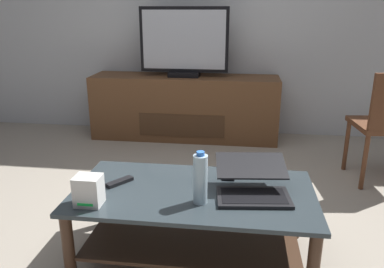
% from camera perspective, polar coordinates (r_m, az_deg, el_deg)
% --- Properties ---
extents(ground_plane, '(7.68, 7.68, 0.00)m').
position_cam_1_polar(ground_plane, '(2.49, -1.98, -14.45)').
color(ground_plane, '#9E9384').
extents(back_wall, '(6.40, 0.12, 2.80)m').
position_cam_1_polar(back_wall, '(4.27, 2.88, 18.97)').
color(back_wall, silver).
rests_on(back_wall, ground).
extents(coffee_table, '(1.28, 0.67, 0.42)m').
position_cam_1_polar(coffee_table, '(2.12, 0.23, -11.49)').
color(coffee_table, '#2D383D').
rests_on(coffee_table, ground).
extents(media_cabinet, '(1.96, 0.48, 0.67)m').
position_cam_1_polar(media_cabinet, '(4.11, -1.09, 4.00)').
color(media_cabinet, brown).
rests_on(media_cabinet, ground).
extents(television, '(0.90, 0.20, 0.69)m').
position_cam_1_polar(television, '(3.98, -1.19, 13.29)').
color(television, black).
rests_on(television, media_cabinet).
extents(laptop, '(0.41, 0.40, 0.16)m').
position_cam_1_polar(laptop, '(2.02, 8.97, -7.36)').
color(laptop, black).
rests_on(laptop, coffee_table).
extents(router_box, '(0.13, 0.11, 0.15)m').
position_cam_1_polar(router_box, '(1.96, -15.12, -8.12)').
color(router_box, white).
rests_on(router_box, coffee_table).
extents(water_bottle_near, '(0.07, 0.07, 0.27)m').
position_cam_1_polar(water_bottle_near, '(1.89, 1.25, -6.68)').
color(water_bottle_near, silver).
rests_on(water_bottle_near, coffee_table).
extents(cell_phone, '(0.08, 0.14, 0.01)m').
position_cam_1_polar(cell_phone, '(2.23, 5.38, -6.11)').
color(cell_phone, black).
rests_on(cell_phone, coffee_table).
extents(tv_remote, '(0.13, 0.15, 0.02)m').
position_cam_1_polar(tv_remote, '(2.17, -10.70, -7.01)').
color(tv_remote, black).
rests_on(tv_remote, coffee_table).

